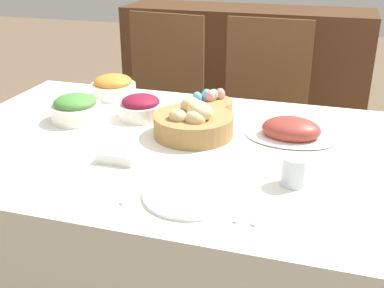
# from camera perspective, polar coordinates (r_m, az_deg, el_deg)

# --- Properties ---
(dining_table) EXTENTS (1.81, 1.03, 0.73)m
(dining_table) POSITION_cam_1_polar(r_m,az_deg,el_deg) (1.71, 1.70, -11.63)
(dining_table) COLOR silver
(dining_table) RESTS_ON ground
(chair_far_center) EXTENTS (0.43, 0.43, 0.99)m
(chair_far_center) POSITION_cam_1_polar(r_m,az_deg,el_deg) (2.41, 8.15, 3.08)
(chair_far_center) COLOR brown
(chair_far_center) RESTS_ON ground
(chair_far_left) EXTENTS (0.47, 0.47, 0.99)m
(chair_far_left) POSITION_cam_1_polar(r_m,az_deg,el_deg) (2.54, -4.04, 4.35)
(chair_far_left) COLOR brown
(chair_far_left) RESTS_ON ground
(sideboard) EXTENTS (1.58, 0.44, 0.92)m
(sideboard) POSITION_cam_1_polar(r_m,az_deg,el_deg) (3.29, 6.18, 7.78)
(sideboard) COLOR #4C2D19
(sideboard) RESTS_ON ground
(bread_basket) EXTENTS (0.27, 0.27, 0.13)m
(bread_basket) POSITION_cam_1_polar(r_m,az_deg,el_deg) (1.60, 0.19, 2.59)
(bread_basket) COLOR #9E7542
(bread_basket) RESTS_ON dining_table
(egg_basket) EXTENTS (0.18, 0.18, 0.08)m
(egg_basket) POSITION_cam_1_polar(r_m,az_deg,el_deg) (1.86, 2.10, 4.98)
(egg_basket) COLOR #9E7542
(egg_basket) RESTS_ON dining_table
(ham_platter) EXTENTS (0.30, 0.21, 0.08)m
(ham_platter) POSITION_cam_1_polar(r_m,az_deg,el_deg) (1.62, 11.64, 1.54)
(ham_platter) COLOR white
(ham_platter) RESTS_ON dining_table
(beet_salad_bowl) EXTENTS (0.16, 0.16, 0.09)m
(beet_salad_bowl) POSITION_cam_1_polar(r_m,az_deg,el_deg) (1.77, -6.08, 4.37)
(beet_salad_bowl) COLOR white
(beet_salad_bowl) RESTS_ON dining_table
(carrot_bowl) EXTENTS (0.18, 0.18, 0.09)m
(carrot_bowl) POSITION_cam_1_polar(r_m,az_deg,el_deg) (2.03, -9.30, 6.74)
(carrot_bowl) COLOR white
(carrot_bowl) RESTS_ON dining_table
(green_salad_bowl) EXTENTS (0.18, 0.18, 0.10)m
(green_salad_bowl) POSITION_cam_1_polar(r_m,az_deg,el_deg) (1.79, -13.62, 4.12)
(green_salad_bowl) COLOR white
(green_salad_bowl) RESTS_ON dining_table
(dinner_plate) EXTENTS (0.24, 0.24, 0.01)m
(dinner_plate) POSITION_cam_1_polar(r_m,az_deg,el_deg) (1.25, -0.33, -6.07)
(dinner_plate) COLOR white
(dinner_plate) RESTS_ON dining_table
(fork) EXTENTS (0.02, 0.18, 0.00)m
(fork) POSITION_cam_1_polar(r_m,az_deg,el_deg) (1.29, -6.52, -5.20)
(fork) COLOR #B7B7BC
(fork) RESTS_ON dining_table
(knife) EXTENTS (0.02, 0.18, 0.00)m
(knife) POSITION_cam_1_polar(r_m,az_deg,el_deg) (1.22, 6.26, -7.12)
(knife) COLOR #B7B7BC
(knife) RESTS_ON dining_table
(spoon) EXTENTS (0.02, 0.18, 0.00)m
(spoon) POSITION_cam_1_polar(r_m,az_deg,el_deg) (1.22, 7.66, -7.31)
(spoon) COLOR #B7B7BC
(spoon) RESTS_ON dining_table
(drinking_cup) EXTENTS (0.07, 0.07, 0.08)m
(drinking_cup) POSITION_cam_1_polar(r_m,az_deg,el_deg) (1.32, 12.06, -3.13)
(drinking_cup) COLOR silver
(drinking_cup) RESTS_ON dining_table
(butter_dish) EXTENTS (0.11, 0.07, 0.03)m
(butter_dish) POSITION_cam_1_polar(r_m,az_deg,el_deg) (1.45, -8.73, -1.44)
(butter_dish) COLOR white
(butter_dish) RESTS_ON dining_table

